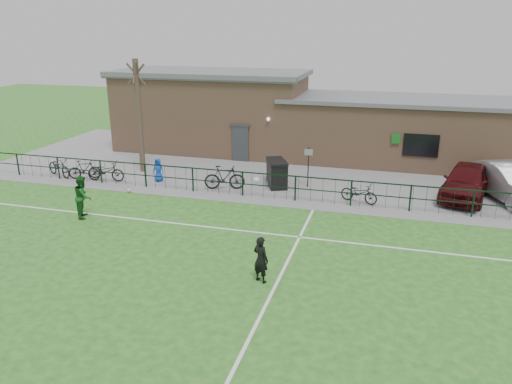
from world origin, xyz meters
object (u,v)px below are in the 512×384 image
(bicycle_b, at_px, (85,170))
(bicycle_d, at_px, (225,177))
(wheelie_bin_right, at_px, (275,171))
(ball_ground, at_px, (129,190))
(car_maroon, at_px, (467,181))
(bicycle_a, at_px, (59,167))
(bicycle_e, at_px, (359,193))
(sign_post, at_px, (308,167))
(outfield_player, at_px, (83,197))
(spectator_child, at_px, (158,170))
(wheelie_bin_left, at_px, (278,176))
(bicycle_c, at_px, (106,171))
(car_silver, at_px, (511,183))
(bare_tree, at_px, (139,117))

(bicycle_b, bearing_deg, bicycle_d, -111.83)
(bicycle_b, bearing_deg, wheelie_bin_right, -101.74)
(bicycle_d, distance_m, ball_ground, 4.62)
(car_maroon, bearing_deg, bicycle_a, -158.65)
(bicycle_e, distance_m, ball_ground, 10.83)
(sign_post, bearing_deg, outfield_player, -141.71)
(wheelie_bin_right, xyz_separation_m, car_maroon, (9.05, 0.06, 0.21))
(wheelie_bin_right, bearing_deg, spectator_child, 171.16)
(car_maroon, height_order, ball_ground, car_maroon)
(sign_post, height_order, car_maroon, sign_post)
(bicycle_d, bearing_deg, car_maroon, -96.30)
(bicycle_a, bearing_deg, car_maroon, -59.15)
(wheelie_bin_left, height_order, bicycle_c, wheelie_bin_left)
(bicycle_a, bearing_deg, ball_ground, -81.36)
(wheelie_bin_left, relative_size, bicycle_b, 0.76)
(car_silver, relative_size, spectator_child, 4.15)
(bicycle_c, bearing_deg, car_maroon, -89.23)
(wheelie_bin_right, height_order, bicycle_d, bicycle_d)
(bare_tree, bearing_deg, bicycle_b, -136.22)
(wheelie_bin_right, bearing_deg, outfield_player, -157.31)
(bare_tree, height_order, bicycle_b, bare_tree)
(bicycle_d, xyz_separation_m, ball_ground, (-4.26, -1.70, -0.51))
(bicycle_c, bearing_deg, bicycle_d, -93.17)
(wheelie_bin_right, bearing_deg, wheelie_bin_left, -92.45)
(bicycle_b, distance_m, bicycle_c, 1.28)
(bare_tree, height_order, spectator_child, bare_tree)
(wheelie_bin_right, bearing_deg, bicycle_a, 166.93)
(bicycle_c, bearing_deg, wheelie_bin_right, -81.90)
(bicycle_b, relative_size, bicycle_d, 0.83)
(wheelie_bin_right, distance_m, bicycle_b, 9.89)
(sign_post, distance_m, outfield_player, 10.51)
(bicycle_c, distance_m, outfield_player, 5.03)
(bicycle_d, height_order, spectator_child, spectator_child)
(bicycle_d, bearing_deg, bicycle_a, 76.00)
(bicycle_d, bearing_deg, wheelie_bin_right, -64.71)
(car_maroon, relative_size, bicycle_c, 2.37)
(bicycle_a, relative_size, ball_ground, 9.59)
(car_silver, distance_m, bicycle_e, 6.98)
(wheelie_bin_right, relative_size, spectator_child, 0.96)
(wheelie_bin_right, distance_m, bicycle_d, 2.77)
(bare_tree, distance_m, bicycle_a, 4.96)
(bicycle_b, xyz_separation_m, ball_ground, (3.31, -1.38, -0.41))
(bicycle_a, height_order, bicycle_b, bicycle_a)
(bicycle_e, xyz_separation_m, ball_ground, (-10.71, -1.53, -0.37))
(sign_post, height_order, car_silver, sign_post)
(bicycle_e, bearing_deg, bicycle_c, 109.66)
(car_maroon, bearing_deg, ball_ground, -151.70)
(bare_tree, distance_m, ball_ground, 4.67)
(wheelie_bin_right, height_order, bicycle_a, wheelie_bin_right)
(wheelie_bin_right, height_order, bicycle_e, wheelie_bin_right)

